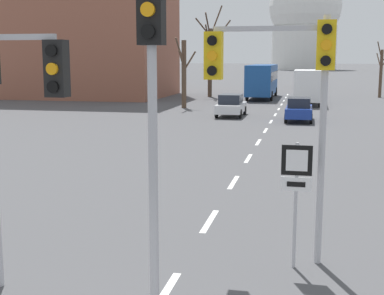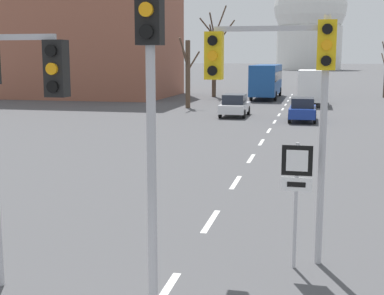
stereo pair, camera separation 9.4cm
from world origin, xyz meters
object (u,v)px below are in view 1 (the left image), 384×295
Objects in this scene: sedan_near_left at (305,81)px; city_bus at (262,79)px; sedan_near_right at (299,109)px; traffic_signal_near_left at (12,91)px; delivery_truck at (307,86)px; sedan_mid_centre at (231,105)px; traffic_signal_near_right at (285,77)px; route_sign_post at (296,183)px; traffic_signal_centre_tall at (152,88)px.

sedan_near_left is 23.71m from city_bus.
sedan_near_right is at bearing -89.94° from sedan_near_left.
traffic_signal_near_left reaches higher than delivery_truck.
traffic_signal_near_right is at bearing -79.66° from sedan_mid_centre.
route_sign_post is at bearing -89.04° from sedan_near_right.
sedan_mid_centre reaches higher than sedan_near_left.
sedan_near_right is at bearing 90.96° from route_sign_post.
route_sign_post is (4.86, 2.07, -1.87)m from traffic_signal_near_left.
sedan_near_left is at bearing 90.06° from sedan_near_right.
delivery_truck is (0.02, 38.97, -0.05)m from route_sign_post.
sedan_near_right is at bearing 80.98° from traffic_signal_near_left.
city_bus is (-2.62, 48.97, -1.73)m from traffic_signal_centre_tall.
delivery_truck is at bearing -89.05° from sedan_near_left.
traffic_signal_near_left is 1.14× the size of sedan_near_right.
sedan_mid_centre is 12.40m from delivery_truck.
sedan_near_left is 43.41m from sedan_near_right.
traffic_signal_near_right is 1.18× the size of sedan_mid_centre.
traffic_signal_centre_tall reaches higher than sedan_near_left.
sedan_mid_centre is at bearing -96.65° from sedan_near_left.
sedan_near_left is at bearing 88.77° from traffic_signal_centre_tall.
delivery_truck is at bearing 88.02° from sedan_near_right.
sedan_mid_centre is at bearing 96.06° from traffic_signal_centre_tall.
sedan_mid_centre is at bearing -115.51° from delivery_truck.
sedan_near_right is at bearing 90.30° from traffic_signal_near_right.
sedan_mid_centre is (-0.45, 29.88, -2.81)m from traffic_signal_near_left.
traffic_signal_near_right reaches higher than sedan_mid_centre.
traffic_signal_near_right is 25.62m from sedan_near_right.
route_sign_post is 69.22m from sedan_near_left.
sedan_mid_centre is at bearing 100.80° from route_sign_post.
traffic_signal_centre_tall is at bearing -19.33° from traffic_signal_near_left.
traffic_signal_near_left reaches higher than sedan_near_right.
sedan_near_right is (-0.13, 25.44, -3.02)m from traffic_signal_near_right.
sedan_near_left is (-0.48, 69.22, -0.94)m from route_sign_post.
delivery_truck reaches higher than sedan_near_left.
route_sign_post is 46.14m from city_bus.
route_sign_post is 28.32m from sedan_mid_centre.
sedan_mid_centre is (-3.28, 30.87, -2.97)m from traffic_signal_centre_tall.
traffic_signal_centre_tall is 49.07m from city_bus.
traffic_signal_near_right is 5.17m from traffic_signal_near_left.
sedan_mid_centre is (-4.87, 2.00, 0.01)m from sedan_near_right.
traffic_signal_near_right is 45.78m from city_bus.
traffic_signal_near_right is 68.92m from sedan_near_left.
delivery_truck is (5.32, 11.16, 0.89)m from sedan_mid_centre.
sedan_mid_centre is (-5.30, 27.81, -0.94)m from route_sign_post.
traffic_signal_near_right is 1.20× the size of sedan_near_left.
traffic_signal_near_right reaches higher than route_sign_post.
sedan_near_right is 20.58m from city_bus.
traffic_signal_near_left reaches higher than sedan_mid_centre.
traffic_signal_near_right reaches higher than traffic_signal_near_left.
route_sign_post reaches higher than sedan_mid_centre.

